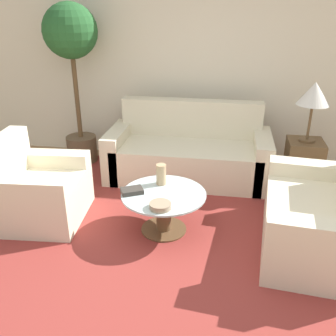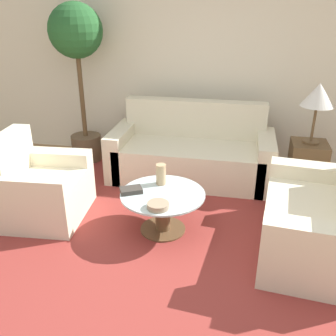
{
  "view_description": "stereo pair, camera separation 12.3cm",
  "coord_description": "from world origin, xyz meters",
  "px_view_note": "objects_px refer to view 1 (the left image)",
  "views": [
    {
      "loc": [
        0.51,
        -2.23,
        2.05
      ],
      "look_at": [
        -0.03,
        1.05,
        0.55
      ],
      "focal_mm": 40.0,
      "sensor_mm": 36.0,
      "label": 1
    },
    {
      "loc": [
        0.63,
        -2.2,
        2.05
      ],
      "look_at": [
        -0.03,
        1.05,
        0.55
      ],
      "focal_mm": 40.0,
      "sensor_mm": 36.0,
      "label": 2
    }
  ],
  "objects_px": {
    "table_lamp": "(314,95)",
    "vase": "(161,174)",
    "potted_plant": "(72,52)",
    "coffee_table": "(164,207)",
    "sofa_main": "(189,153)",
    "loveseat": "(322,219)",
    "bowl": "(160,206)",
    "armchair": "(37,192)",
    "book_stack": "(132,191)"
  },
  "relations": [
    {
      "from": "bowl",
      "to": "vase",
      "type": "bearing_deg",
      "value": 99.26
    },
    {
      "from": "coffee_table",
      "to": "vase",
      "type": "height_order",
      "value": "vase"
    },
    {
      "from": "armchair",
      "to": "vase",
      "type": "bearing_deg",
      "value": -87.41
    },
    {
      "from": "book_stack",
      "to": "coffee_table",
      "type": "bearing_deg",
      "value": -19.44
    },
    {
      "from": "bowl",
      "to": "book_stack",
      "type": "height_order",
      "value": "bowl"
    },
    {
      "from": "coffee_table",
      "to": "potted_plant",
      "type": "distance_m",
      "value": 2.39
    },
    {
      "from": "armchair",
      "to": "loveseat",
      "type": "xyz_separation_m",
      "value": [
        2.71,
        -0.08,
        0.0
      ]
    },
    {
      "from": "potted_plant",
      "to": "sofa_main",
      "type": "bearing_deg",
      "value": -8.75
    },
    {
      "from": "potted_plant",
      "to": "book_stack",
      "type": "height_order",
      "value": "potted_plant"
    },
    {
      "from": "armchair",
      "to": "potted_plant",
      "type": "relative_size",
      "value": 0.45
    },
    {
      "from": "sofa_main",
      "to": "loveseat",
      "type": "bearing_deg",
      "value": -45.38
    },
    {
      "from": "armchair",
      "to": "bowl",
      "type": "bearing_deg",
      "value": -107.6
    },
    {
      "from": "sofa_main",
      "to": "potted_plant",
      "type": "distance_m",
      "value": 1.91
    },
    {
      "from": "loveseat",
      "to": "armchair",
      "type": "bearing_deg",
      "value": -85.94
    },
    {
      "from": "sofa_main",
      "to": "bowl",
      "type": "height_order",
      "value": "sofa_main"
    },
    {
      "from": "coffee_table",
      "to": "book_stack",
      "type": "bearing_deg",
      "value": -172.05
    },
    {
      "from": "armchair",
      "to": "loveseat",
      "type": "relative_size",
      "value": 0.65
    },
    {
      "from": "coffee_table",
      "to": "bowl",
      "type": "relative_size",
      "value": 4.17
    },
    {
      "from": "armchair",
      "to": "book_stack",
      "type": "height_order",
      "value": "armchair"
    },
    {
      "from": "book_stack",
      "to": "armchair",
      "type": "bearing_deg",
      "value": 148.48
    },
    {
      "from": "coffee_table",
      "to": "potted_plant",
      "type": "relative_size",
      "value": 0.39
    },
    {
      "from": "sofa_main",
      "to": "coffee_table",
      "type": "xyz_separation_m",
      "value": [
        -0.09,
        -1.29,
        -0.03
      ]
    },
    {
      "from": "loveseat",
      "to": "coffee_table",
      "type": "distance_m",
      "value": 1.41
    },
    {
      "from": "coffee_table",
      "to": "potted_plant",
      "type": "bearing_deg",
      "value": 132.79
    },
    {
      "from": "loveseat",
      "to": "coffee_table",
      "type": "height_order",
      "value": "loveseat"
    },
    {
      "from": "loveseat",
      "to": "book_stack",
      "type": "relative_size",
      "value": 5.89
    },
    {
      "from": "potted_plant",
      "to": "vase",
      "type": "bearing_deg",
      "value": -44.65
    },
    {
      "from": "armchair",
      "to": "sofa_main",
      "type": "bearing_deg",
      "value": -52.32
    },
    {
      "from": "armchair",
      "to": "table_lamp",
      "type": "bearing_deg",
      "value": -72.27
    },
    {
      "from": "sofa_main",
      "to": "armchair",
      "type": "distance_m",
      "value": 1.87
    },
    {
      "from": "vase",
      "to": "table_lamp",
      "type": "bearing_deg",
      "value": 32.79
    },
    {
      "from": "armchair",
      "to": "coffee_table",
      "type": "height_order",
      "value": "armchair"
    },
    {
      "from": "coffee_table",
      "to": "sofa_main",
      "type": "bearing_deg",
      "value": 85.93
    },
    {
      "from": "vase",
      "to": "bowl",
      "type": "bearing_deg",
      "value": -80.74
    },
    {
      "from": "book_stack",
      "to": "table_lamp",
      "type": "bearing_deg",
      "value": 7.12
    },
    {
      "from": "sofa_main",
      "to": "table_lamp",
      "type": "bearing_deg",
      "value": -5.94
    },
    {
      "from": "coffee_table",
      "to": "table_lamp",
      "type": "bearing_deg",
      "value": 38.61
    },
    {
      "from": "coffee_table",
      "to": "book_stack",
      "type": "relative_size",
      "value": 3.34
    },
    {
      "from": "armchair",
      "to": "table_lamp",
      "type": "relative_size",
      "value": 1.37
    },
    {
      "from": "armchair",
      "to": "potted_plant",
      "type": "xyz_separation_m",
      "value": [
        -0.11,
        1.49,
        1.16
      ]
    },
    {
      "from": "loveseat",
      "to": "table_lamp",
      "type": "xyz_separation_m",
      "value": [
        0.03,
        1.2,
        0.82
      ]
    },
    {
      "from": "table_lamp",
      "to": "book_stack",
      "type": "relative_size",
      "value": 2.79
    },
    {
      "from": "sofa_main",
      "to": "vase",
      "type": "relative_size",
      "value": 9.5
    },
    {
      "from": "sofa_main",
      "to": "table_lamp",
      "type": "height_order",
      "value": "table_lamp"
    },
    {
      "from": "table_lamp",
      "to": "vase",
      "type": "bearing_deg",
      "value": -147.21
    },
    {
      "from": "sofa_main",
      "to": "coffee_table",
      "type": "bearing_deg",
      "value": -94.07
    },
    {
      "from": "table_lamp",
      "to": "vase",
      "type": "relative_size",
      "value": 3.22
    },
    {
      "from": "table_lamp",
      "to": "book_stack",
      "type": "bearing_deg",
      "value": -145.49
    },
    {
      "from": "sofa_main",
      "to": "loveseat",
      "type": "distance_m",
      "value": 1.88
    },
    {
      "from": "vase",
      "to": "sofa_main",
      "type": "bearing_deg",
      "value": 82.35
    }
  ]
}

